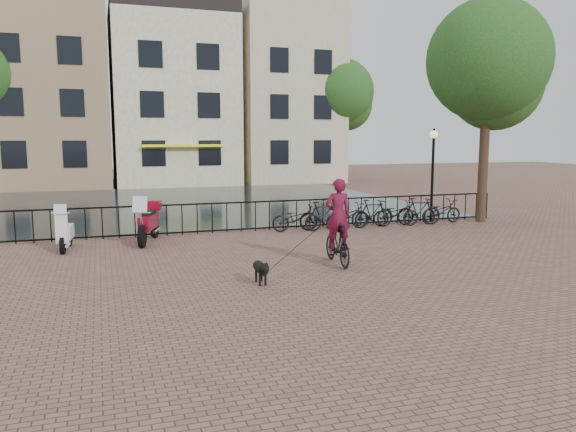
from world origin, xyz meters
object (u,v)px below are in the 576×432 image
object	(u,v)px
motorcycle	(148,217)
dog	(261,271)
cyclist	(338,227)
scooter	(65,225)
lamp_post	(433,159)

from	to	relation	value
motorcycle	dog	bearing A→B (deg)	-53.66
motorcycle	cyclist	bearing A→B (deg)	-28.96
motorcycle	scooter	size ratio (longest dim) A/B	1.42
lamp_post	dog	size ratio (longest dim) A/B	4.12
motorcycle	lamp_post	bearing A→B (deg)	21.74
motorcycle	scooter	distance (m)	2.37
dog	scooter	xyz separation A→B (m)	(-4.25, 5.37, 0.43)
dog	motorcycle	distance (m)	6.10
dog	motorcycle	world-z (taller)	motorcycle
lamp_post	cyclist	world-z (taller)	lamp_post
cyclist	dog	world-z (taller)	cyclist
dog	scooter	world-z (taller)	scooter
scooter	dog	bearing A→B (deg)	-46.10
cyclist	scooter	xyz separation A→B (m)	(-6.60, 4.16, -0.25)
dog	motorcycle	xyz separation A→B (m)	(-1.91, 5.77, 0.50)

